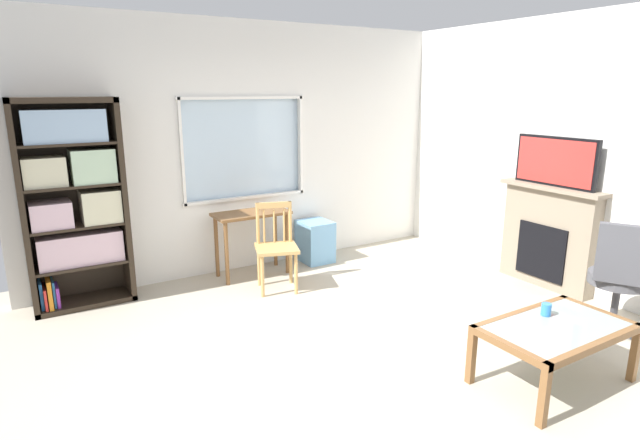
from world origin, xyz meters
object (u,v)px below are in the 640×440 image
(plastic_drawer_unit, at_px, (315,241))
(sippy_cup, at_px, (546,309))
(desk_under_window, at_px, (252,225))
(fireplace, at_px, (548,236))
(office_chair, at_px, (620,274))
(bookshelf, at_px, (74,197))
(tv, at_px, (555,161))
(wooden_chair, at_px, (276,246))
(coffee_table, at_px, (556,333))

(plastic_drawer_unit, height_order, sippy_cup, sippy_cup)
(plastic_drawer_unit, bearing_deg, desk_under_window, -176.61)
(fireplace, height_order, office_chair, fireplace)
(plastic_drawer_unit, height_order, fireplace, fireplace)
(plastic_drawer_unit, relative_size, sippy_cup, 5.52)
(bookshelf, relative_size, tv, 2.22)
(bookshelf, xyz_separation_m, tv, (4.24, -2.00, 0.27))
(fireplace, height_order, tv, tv)
(bookshelf, distance_m, tv, 4.69)
(wooden_chair, distance_m, office_chair, 3.12)
(office_chair, bearing_deg, desk_under_window, 124.14)
(desk_under_window, distance_m, wooden_chair, 0.53)
(wooden_chair, distance_m, tv, 2.95)
(bookshelf, distance_m, wooden_chair, 1.97)
(desk_under_window, height_order, tv, tv)
(plastic_drawer_unit, distance_m, fireplace, 2.59)
(wooden_chair, height_order, tv, tv)
(plastic_drawer_unit, bearing_deg, bookshelf, 178.75)
(wooden_chair, height_order, plastic_drawer_unit, wooden_chair)
(desk_under_window, bearing_deg, wooden_chair, -85.30)
(coffee_table, xyz_separation_m, sippy_cup, (0.08, 0.15, 0.11))
(desk_under_window, relative_size, wooden_chair, 0.91)
(tv, bearing_deg, fireplace, 0.00)
(wooden_chair, distance_m, fireplace, 2.84)
(coffee_table, bearing_deg, bookshelf, 129.32)
(tv, distance_m, sippy_cup, 2.04)
(plastic_drawer_unit, distance_m, office_chair, 3.23)
(plastic_drawer_unit, relative_size, fireplace, 0.45)
(desk_under_window, bearing_deg, fireplace, -36.91)
(fireplace, distance_m, office_chair, 1.17)
(wooden_chair, distance_m, plastic_drawer_unit, 1.00)
(bookshelf, bearing_deg, wooden_chair, -19.35)
(wooden_chair, distance_m, sippy_cup, 2.64)
(coffee_table, bearing_deg, fireplace, 37.47)
(bookshelf, height_order, office_chair, bookshelf)
(desk_under_window, relative_size, fireplace, 0.74)
(plastic_drawer_unit, distance_m, coffee_table, 3.18)
(office_chair, bearing_deg, fireplace, 63.29)
(wooden_chair, height_order, office_chair, office_chair)
(bookshelf, height_order, fireplace, bookshelf)
(wooden_chair, bearing_deg, bookshelf, 160.65)
(plastic_drawer_unit, relative_size, tv, 0.56)
(wooden_chair, distance_m, coffee_table, 2.76)
(wooden_chair, height_order, coffee_table, wooden_chair)
(bookshelf, distance_m, sippy_cup, 4.16)
(desk_under_window, distance_m, office_chair, 3.56)
(bookshelf, bearing_deg, coffee_table, -50.68)
(desk_under_window, xyz_separation_m, tv, (2.51, -1.90, 0.74))
(plastic_drawer_unit, relative_size, coffee_table, 0.47)
(desk_under_window, distance_m, plastic_drawer_unit, 0.91)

